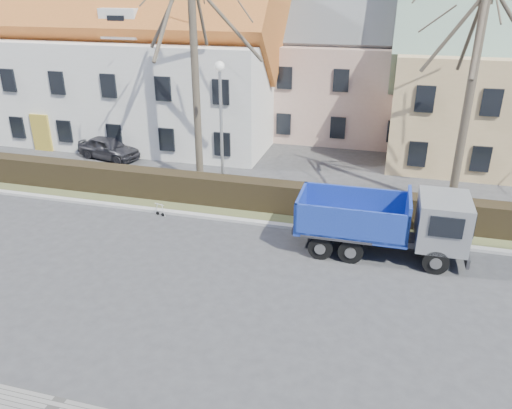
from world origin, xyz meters
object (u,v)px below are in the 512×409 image
(parked_car_a, at_px, (108,148))
(cart_frame, at_px, (156,208))
(dump_truck, at_px, (375,222))
(streetlight, at_px, (221,132))

(parked_car_a, bearing_deg, cart_frame, -123.70)
(dump_truck, bearing_deg, cart_frame, 173.93)
(streetlight, bearing_deg, parked_car_a, 155.99)
(dump_truck, xyz_separation_m, streetlight, (-7.09, 3.59, 1.89))
(streetlight, xyz_separation_m, cart_frame, (-2.15, -2.68, -2.85))
(streetlight, xyz_separation_m, parked_car_a, (-8.13, 3.62, -2.52))
(cart_frame, relative_size, parked_car_a, 0.18)
(dump_truck, xyz_separation_m, cart_frame, (-9.24, 0.91, -0.96))
(cart_frame, bearing_deg, parked_car_a, 133.49)
(streetlight, distance_m, cart_frame, 4.46)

